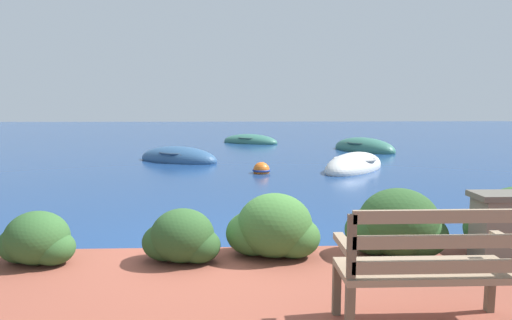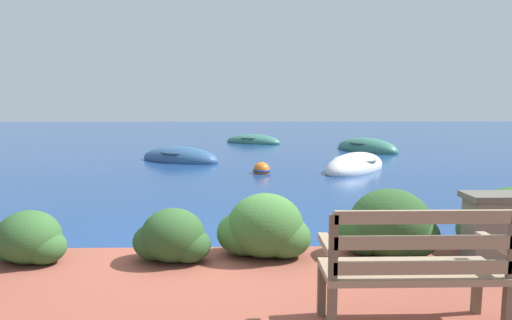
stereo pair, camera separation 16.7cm
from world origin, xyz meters
The scene contains 12 objects.
ground_plane centered at (0.00, 0.00, 0.00)m, with size 80.00×80.00×0.00m.
park_bench centered at (1.55, -1.95, 0.70)m, with size 1.29×0.48×0.93m.
hedge_clump_left centered at (-1.87, -0.46, 0.46)m, with size 0.80×0.58×0.55m.
hedge_clump_centre centered at (-0.41, -0.45, 0.46)m, with size 0.82×0.59×0.56m.
hedge_clump_right centered at (0.55, -0.32, 0.52)m, with size 1.00×0.72×0.68m.
hedge_clump_far_right centered at (1.88, -0.34, 0.54)m, with size 1.08×0.77×0.73m.
hedge_clump_extra centered at (3.21, -0.33, 0.54)m, with size 1.09×0.78×0.74m.
rowboat_nearest centered at (3.41, 7.46, 0.07)m, with size 2.67×3.08×0.83m.
rowboat_mid centered at (-1.74, 9.43, 0.07)m, with size 3.03×2.41×0.83m.
rowboat_far centered at (5.04, 12.38, 0.08)m, with size 2.59×3.19×0.90m.
rowboat_outer centered at (0.72, 15.92, 0.06)m, with size 2.96×2.41×0.72m.
mooring_buoy centered at (0.79, 6.88, 0.08)m, with size 0.48×0.48×0.44m.
Camera 2 is at (0.36, -5.04, 1.86)m, focal length 32.00 mm.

